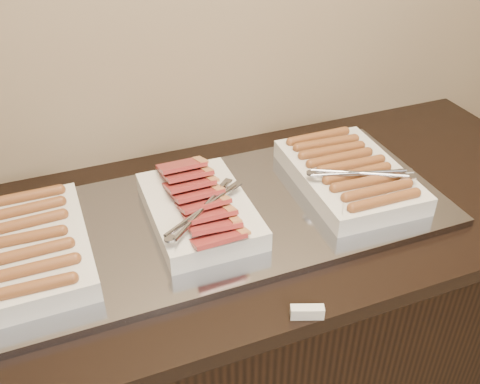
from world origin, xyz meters
name	(u,v)px	position (x,y,z in m)	size (l,w,h in m)	color
counter	(210,344)	(0.00, 2.13, 0.45)	(2.06, 0.76, 0.90)	black
warming_tray	(206,220)	(0.00, 2.13, 0.91)	(1.20, 0.50, 0.02)	#91939E
dish_left	(28,248)	(-0.40, 2.13, 0.95)	(0.26, 0.38, 0.07)	silver
dish_center	(199,208)	(-0.01, 2.13, 0.95)	(0.25, 0.37, 0.09)	silver
dish_right	(349,174)	(0.40, 2.13, 0.95)	(0.28, 0.40, 0.08)	silver
label_holder	(307,312)	(0.09, 1.77, 0.91)	(0.07, 0.02, 0.03)	silver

